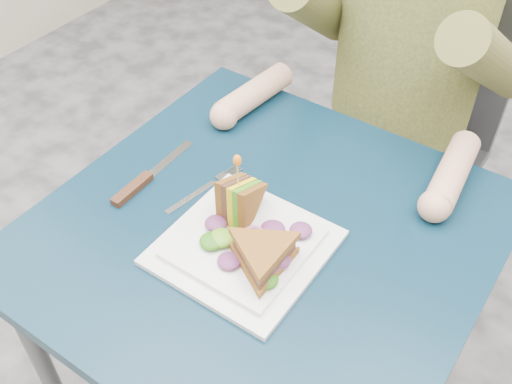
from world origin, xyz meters
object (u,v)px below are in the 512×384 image
Objects in this scene: table at (263,257)px; sandwich_flat at (263,256)px; plate at (244,246)px; sandwich_upright at (238,201)px; fork at (203,190)px; chair at (407,121)px; knife at (139,183)px; diner at (416,5)px.

table is 0.16m from sandwich_flat.
plate is 1.99× the size of sandwich_upright.
fork is (-0.15, 0.07, -0.01)m from plate.
chair is 4.20× the size of knife.
sandwich_flat is 0.23m from fork.
chair is at bearing 86.51° from sandwich_upright.
table is 2.88× the size of plate.
knife is (-0.25, -0.04, 0.09)m from table.
plate is 1.41× the size of sandwich_flat.
sandwich_upright is (-0.04, -0.01, 0.13)m from table.
chair is at bearing 90.06° from plate.
diner reaches higher than knife.
knife is at bearing 176.32° from plate.
chair is 5.05× the size of sandwich_flat.
chair is 0.39m from diner.
diner is (-0.00, 0.57, 0.26)m from table.
sandwich_upright is (-0.04, -0.70, 0.24)m from chair.
sandwich_upright reaches higher than table.
plate is (0.00, -0.06, 0.09)m from table.
sandwich_upright is at bearing 7.76° from knife.
diner reaches higher than table.
knife is (-0.25, -0.61, -0.18)m from diner.
sandwich_flat is 0.12m from sandwich_upright.
fork is at bearing 154.30° from sandwich_flat.
table is 0.63m from diner.
sandwich_flat is (0.06, -0.77, 0.23)m from chair.
table is 0.17m from fork.
diner is at bearing 90.00° from table.
table is 0.81× the size of chair.
diner is 2.87× the size of plate.
fork is at bearing -104.69° from diner.
sandwich_upright is at bearing -161.97° from table.
plate is 0.07m from sandwich_flat.
sandwich_upright is at bearing -94.16° from diner.
plate is 0.16m from fork.
fork is at bearing 27.61° from knife.
sandwich_flat is 1.41× the size of sandwich_upright.
fork is at bearing 165.32° from sandwich_upright.
chair is 3.58× the size of plate.
sandwich_upright reaches higher than sandwich_flat.
fork is (-0.15, -0.56, -0.18)m from diner.
diner reaches higher than sandwich_flat.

